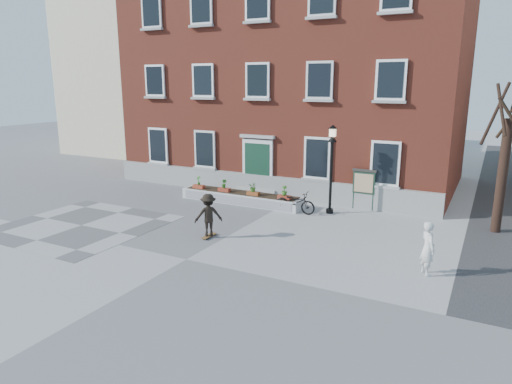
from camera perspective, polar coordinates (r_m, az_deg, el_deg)
The scene contains 11 objects.
ground at distance 15.41m, azimuth -8.70°, elevation -8.33°, with size 100.00×100.00×0.00m, color gray.
checker_patch at distance 20.02m, azimuth -20.98°, elevation -3.91°, with size 6.00×6.00×0.01m, color #525254.
distant_building at distance 41.20m, azimuth -12.90°, elevation 14.32°, with size 10.00×12.00×13.00m, color beige.
bicycle at distance 20.41m, azimuth 4.89°, elevation -1.28°, with size 0.66×1.89×0.99m, color black.
bystander at distance 14.76m, azimuth 20.67°, elevation -6.60°, with size 0.61×0.40×1.67m, color silver.
brick_building at distance 27.54m, azimuth 5.25°, elevation 14.73°, with size 18.40×10.85×12.60m.
planter_assembly at distance 22.08m, azimuth -1.87°, elevation -0.60°, with size 6.20×1.12×1.15m.
bare_tree at distance 19.65m, azimuth 28.61°, elevation 3.37°, with size 1.83×1.83×6.16m.
lamp_post at distance 20.16m, azimuth 9.44°, elevation 4.34°, with size 0.40×0.40×3.93m.
notice_board at distance 21.31m, azimuth 13.34°, elevation 1.15°, with size 1.10×0.16×1.87m.
skateboarder at distance 17.14m, azimuth -5.97°, elevation -2.88°, with size 1.18×1.13×1.69m.
Camera 1 is at (8.62, -11.43, 5.69)m, focal length 32.00 mm.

